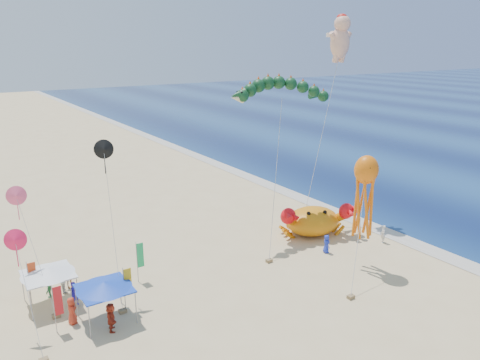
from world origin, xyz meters
name	(u,v)px	position (x,y,z in m)	size (l,w,h in m)	color
ground	(273,257)	(0.00, 0.00, 0.00)	(320.00, 320.00, 0.00)	#D1B784
foam_strip	(372,227)	(12.00, 0.00, 0.01)	(320.00, 320.00, 0.00)	silver
crab_inflatable	(313,220)	(6.06, 1.85, 1.37)	(7.07, 5.85, 3.10)	orange
dragon_kite	(281,93)	(4.31, 4.94, 12.79)	(10.49, 6.77, 13.92)	#0E351A
cherub_kite	(341,37)	(11.77, 5.41, 17.59)	(6.38, 2.46, 19.74)	#F5B196
octopus_kite	(365,190)	(4.79, -5.00, 6.28)	(5.57, 4.30, 9.01)	orange
canopy_blue	(104,285)	(-14.52, -1.38, 2.44)	(3.46, 3.46, 2.71)	gray
canopy_white	(48,271)	(-17.05, 2.56, 2.44)	(3.47, 3.47, 2.71)	gray
feather_flags	(91,279)	(-14.74, 0.79, 2.01)	(7.79, 4.43, 3.20)	gray
beachgoers	(128,287)	(-12.44, 0.37, 0.86)	(27.68, 8.08, 1.87)	#2235C7
small_kites	(50,206)	(-16.51, 2.08, 7.09)	(7.68, 7.79, 10.97)	black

